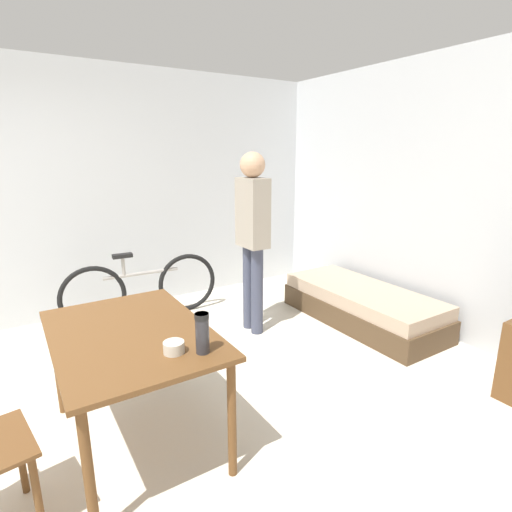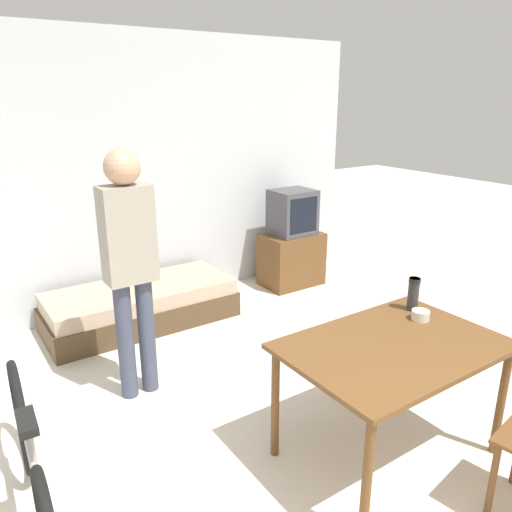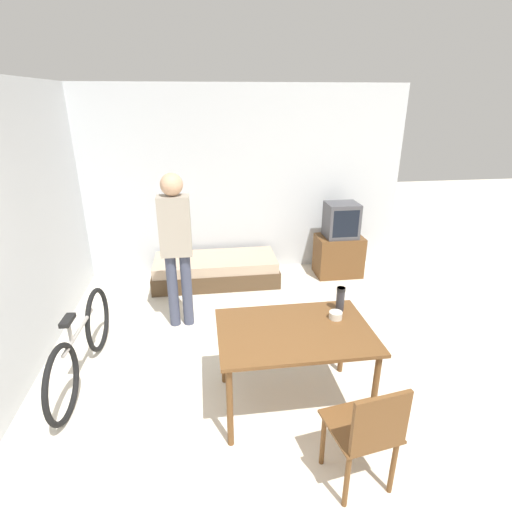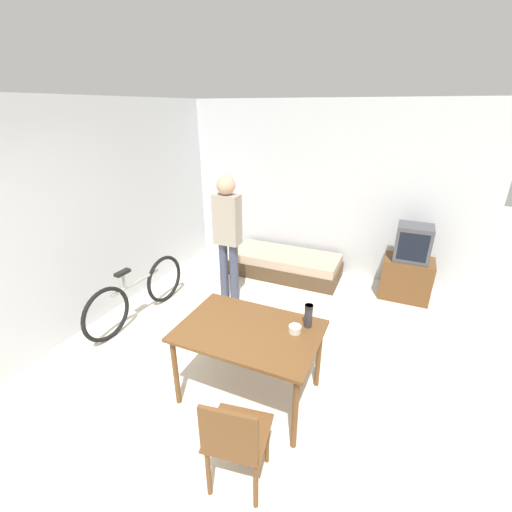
{
  "view_description": "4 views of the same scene",
  "coord_description": "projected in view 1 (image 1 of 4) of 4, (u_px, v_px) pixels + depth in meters",
  "views": [
    {
      "loc": [
        2.53,
        0.36,
        1.79
      ],
      "look_at": [
        -0.23,
        2.1,
        0.94
      ],
      "focal_mm": 28.0,
      "sensor_mm": 36.0,
      "label": 1
    },
    {
      "loc": [
        -1.82,
        -0.79,
        2.12
      ],
      "look_at": [
        0.25,
        2.27,
        0.91
      ],
      "focal_mm": 35.0,
      "sensor_mm": 36.0,
      "label": 2
    },
    {
      "loc": [
        -0.42,
        -1.83,
        2.52
      ],
      "look_at": [
        0.14,
        2.16,
        0.91
      ],
      "focal_mm": 28.0,
      "sensor_mm": 36.0,
      "label": 3
    },
    {
      "loc": [
        1.36,
        -1.4,
        2.58
      ],
      "look_at": [
        -0.13,
        1.96,
        0.97
      ],
      "focal_mm": 24.0,
      "sensor_mm": 36.0,
      "label": 4
    }
  ],
  "objects": [
    {
      "name": "bicycle",
      "position": [
        142.0,
        289.0,
        4.33
      ],
      "size": [
        0.15,
        1.69,
        0.76
      ],
      "color": "black",
      "rests_on": "ground_plane"
    },
    {
      "name": "mate_bowl",
      "position": [
        174.0,
        347.0,
        2.12
      ],
      "size": [
        0.11,
        0.11,
        0.06
      ],
      "color": "beige",
      "rests_on": "dining_table"
    },
    {
      "name": "wall_left",
      "position": [
        162.0,
        190.0,
        4.73
      ],
      "size": [
        0.06,
        4.93,
        2.7
      ],
      "color": "silver",
      "rests_on": "ground_plane"
    },
    {
      "name": "dining_table",
      "position": [
        131.0,
        344.0,
        2.39
      ],
      "size": [
        1.26,
        0.86,
        0.75
      ],
      "color": "brown",
      "rests_on": "ground_plane"
    },
    {
      "name": "wall_back",
      "position": [
        423.0,
        196.0,
        4.03
      ],
      "size": [
        5.16,
        0.06,
        2.7
      ],
      "color": "silver",
      "rests_on": "ground_plane"
    },
    {
      "name": "daybed",
      "position": [
        362.0,
        305.0,
        4.3
      ],
      "size": [
        1.78,
        0.76,
        0.38
      ],
      "color": "#4C3823",
      "rests_on": "ground_plane"
    },
    {
      "name": "person_standing",
      "position": [
        253.0,
        229.0,
        3.88
      ],
      "size": [
        0.34,
        0.24,
        1.79
      ],
      "color": "#3D4256",
      "rests_on": "ground_plane"
    },
    {
      "name": "thermos_flask",
      "position": [
        202.0,
        331.0,
        2.09
      ],
      "size": [
        0.08,
        0.08,
        0.22
      ],
      "color": "#2D2D33",
      "rests_on": "dining_table"
    }
  ]
}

